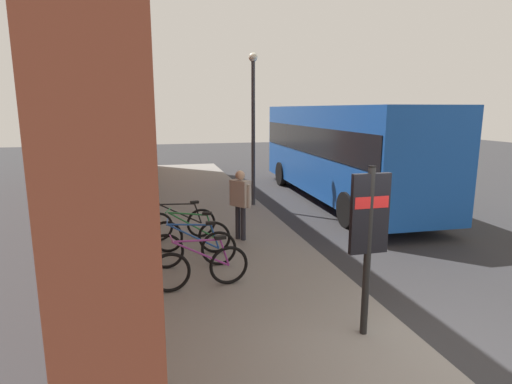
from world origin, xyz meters
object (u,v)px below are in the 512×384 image
object	(u,v)px
bicycle_mid_rack	(201,267)
transit_info_sign	(369,225)
pedestrian_by_facade	(240,198)
bicycle_under_window	(180,224)
city_bus	(340,147)
street_lamp	(253,116)
bicycle_end_of_row	(193,248)
bicycle_by_door	(191,236)

from	to	relation	value
bicycle_mid_rack	transit_info_sign	bearing A→B (deg)	-135.55
transit_info_sign	pedestrian_by_facade	xyz separation A→B (m)	(4.70, 0.78, -0.56)
bicycle_under_window	city_bus	world-z (taller)	city_bus
transit_info_sign	pedestrian_by_facade	distance (m)	4.80
bicycle_under_window	city_bus	size ratio (longest dim) A/B	0.17
city_bus	street_lamp	size ratio (longest dim) A/B	2.18
bicycle_mid_rack	bicycle_under_window	size ratio (longest dim) A/B	1.00
bicycle_mid_rack	street_lamp	distance (m)	7.10
transit_info_sign	bicycle_under_window	bearing A→B (deg)	23.48
bicycle_end_of_row	bicycle_mid_rack	bearing A→B (deg)	-178.45
bicycle_mid_rack	bicycle_under_window	bearing A→B (deg)	2.74
city_bus	pedestrian_by_facade	world-z (taller)	city_bus
street_lamp	bicycle_end_of_row	bearing A→B (deg)	153.91
bicycle_by_door	pedestrian_by_facade	world-z (taller)	pedestrian_by_facade
bicycle_under_window	street_lamp	xyz separation A→B (m)	(3.20, -2.62, 2.51)
bicycle_under_window	pedestrian_by_facade	bearing A→B (deg)	-104.26
city_bus	bicycle_under_window	bearing A→B (deg)	121.95
bicycle_mid_rack	city_bus	distance (m)	8.92
bicycle_end_of_row	transit_info_sign	xyz separation A→B (m)	(-3.15, -2.08, 1.21)
bicycle_under_window	city_bus	xyz separation A→B (m)	(3.69, -5.92, 1.41)
transit_info_sign	pedestrian_by_facade	bearing A→B (deg)	9.40
bicycle_by_door	street_lamp	size ratio (longest dim) A/B	0.35
bicycle_mid_rack	street_lamp	xyz separation A→B (m)	(6.16, -2.47, 2.51)
bicycle_by_door	city_bus	xyz separation A→B (m)	(4.73, -5.76, 1.41)
pedestrian_by_facade	city_bus	bearing A→B (deg)	-47.98
bicycle_end_of_row	street_lamp	distance (m)	6.22
bicycle_by_door	pedestrian_by_facade	xyz separation A→B (m)	(0.68, -1.26, 0.65)
bicycle_end_of_row	city_bus	xyz separation A→B (m)	(5.60, -5.80, 1.41)
bicycle_by_door	bicycle_end_of_row	bearing A→B (deg)	177.05
bicycle_under_window	street_lamp	world-z (taller)	street_lamp
bicycle_mid_rack	bicycle_end_of_row	size ratio (longest dim) A/B	1.00
city_bus	street_lamp	xyz separation A→B (m)	(-0.49, 3.30, 1.10)
bicycle_mid_rack	transit_info_sign	size ratio (longest dim) A/B	0.74
city_bus	pedestrian_by_facade	bearing A→B (deg)	132.02
bicycle_end_of_row	city_bus	bearing A→B (deg)	-46.00
street_lamp	bicycle_under_window	bearing A→B (deg)	140.70
street_lamp	transit_info_sign	bearing A→B (deg)	177.11
bicycle_under_window	city_bus	bearing A→B (deg)	-58.05
bicycle_mid_rack	city_bus	world-z (taller)	city_bus
transit_info_sign	street_lamp	xyz separation A→B (m)	(8.26, -0.42, 1.30)
bicycle_mid_rack	bicycle_end_of_row	bearing A→B (deg)	1.55
transit_info_sign	bicycle_by_door	bearing A→B (deg)	26.91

